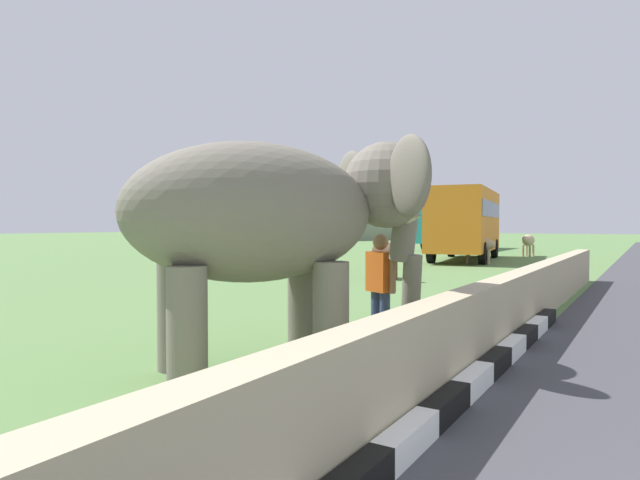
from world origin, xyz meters
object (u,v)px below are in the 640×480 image
at_px(elephant, 280,216).
at_px(person_handler, 380,284).
at_px(bus_teal, 453,221).
at_px(cow_near, 385,253).
at_px(bus_orange, 465,219).
at_px(cow_mid, 477,245).
at_px(cow_far, 528,241).

distance_m(elephant, person_handler, 2.01).
bearing_deg(elephant, bus_teal, 14.46).
bearing_deg(person_handler, bus_teal, 16.19).
xyz_separation_m(elephant, cow_near, (10.71, 3.58, -1.02)).
height_order(bus_teal, cow_near, bus_teal).
relative_size(bus_orange, bus_teal, 1.07).
bearing_deg(cow_mid, elephant, -171.34).
height_order(person_handler, bus_orange, bus_orange).
relative_size(person_handler, cow_near, 0.95).
distance_m(bus_orange, cow_far, 5.61).
height_order(bus_orange, bus_teal, same).
distance_m(person_handler, bus_teal, 32.14).
height_order(bus_orange, cow_far, bus_orange).
xyz_separation_m(bus_orange, cow_far, (5.08, -2.03, -1.21)).
bearing_deg(cow_near, cow_mid, -4.52).
bearing_deg(elephant, bus_orange, 10.94).
bearing_deg(cow_mid, cow_near, 175.48).
bearing_deg(bus_teal, elephant, -165.54).
bearing_deg(bus_teal, cow_near, -167.58).
distance_m(elephant, bus_teal, 33.58).
relative_size(person_handler, cow_far, 0.88).
distance_m(elephant, cow_far, 26.45).
bearing_deg(cow_far, cow_mid, 173.38).
bearing_deg(cow_near, person_handler, -155.32).
bearing_deg(person_handler, bus_orange, 13.44).
distance_m(bus_orange, cow_mid, 2.73).
height_order(elephant, cow_far, elephant).
relative_size(elephant, cow_mid, 2.05).
relative_size(cow_near, cow_far, 0.92).
relative_size(cow_near, cow_mid, 0.90).
bearing_deg(cow_near, bus_teal, 12.42).
xyz_separation_m(elephant, cow_far, (26.35, 2.08, -1.02)).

